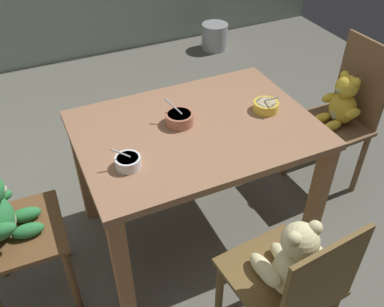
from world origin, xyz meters
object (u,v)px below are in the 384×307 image
Objects in this scene: porridge_bowl_yellow_near_right at (266,106)px; porridge_bowl_white_near_left at (128,162)px; teddy_chair_near_right at (341,111)px; porridge_bowl_terracotta_center at (179,118)px; teddy_chair_near_left at (0,221)px; metal_pail at (215,36)px; dining_table at (196,146)px; teddy_chair_near_front at (291,272)px.

porridge_bowl_white_near_left is (-0.78, -0.13, 0.00)m from porridge_bowl_yellow_near_right.
teddy_chair_near_right is 0.62m from porridge_bowl_yellow_near_right.
porridge_bowl_white_near_left is 0.86× the size of porridge_bowl_terracotta_center.
teddy_chair_near_left reaches higher than metal_pail.
porridge_bowl_yellow_near_right reaches higher than dining_table.
porridge_bowl_yellow_near_right is (0.39, -0.02, 0.15)m from dining_table.
porridge_bowl_white_near_left is at bearing 4.60° from teddy_chair_near_right.
porridge_bowl_terracotta_center is (0.90, 0.11, 0.21)m from teddy_chair_near_left.
porridge_bowl_white_near_left is at bearing 27.77° from teddy_chair_near_front.
dining_table is at bearing -43.00° from porridge_bowl_terracotta_center.
dining_table is at bearing 4.95° from teddy_chair_near_left.
teddy_chair_near_front is at bearing -56.77° from porridge_bowl_white_near_left.
porridge_bowl_terracotta_center is at bearing -121.57° from metal_pail.
teddy_chair_near_right reaches higher than porridge_bowl_terracotta_center.
porridge_bowl_terracotta_center is (-0.09, 0.86, 0.21)m from teddy_chair_near_front.
porridge_bowl_yellow_near_right is (-0.58, -0.04, 0.21)m from teddy_chair_near_right.
metal_pail is at bearing -27.44° from teddy_chair_near_front.
teddy_chair_near_left is (-0.96, -0.05, -0.06)m from dining_table.
teddy_chair_near_right is at bearing -96.89° from metal_pail.
teddy_chair_near_right reaches higher than teddy_chair_near_front.
teddy_chair_near_left is 6.57× the size of porridge_bowl_yellow_near_right.
teddy_chair_near_front is 1.24m from teddy_chair_near_right.
porridge_bowl_yellow_near_right reaches higher than porridge_bowl_white_near_left.
teddy_chair_near_right is 1.05m from porridge_bowl_terracotta_center.
teddy_chair_near_right is 3.61× the size of metal_pail.
dining_table is at bearing -119.59° from metal_pail.
porridge_bowl_white_near_left reaches higher than dining_table.
teddy_chair_near_front reaches higher than porridge_bowl_white_near_left.
teddy_chair_near_left is 6.36× the size of porridge_bowl_terracotta_center.
teddy_chair_near_left reaches higher than porridge_bowl_terracotta_center.
dining_table is 8.26× the size of porridge_bowl_terracotta_center.
porridge_bowl_yellow_near_right is 0.97× the size of porridge_bowl_terracotta_center.
teddy_chair_near_left is at bearing 47.74° from teddy_chair_near_front.
teddy_chair_near_front is 6.36× the size of porridge_bowl_yellow_near_right.
porridge_bowl_yellow_near_right is at bearing 1.47° from teddy_chair_near_right.
teddy_chair_near_left is 3.35× the size of metal_pail.
porridge_bowl_yellow_near_right is 0.46m from porridge_bowl_terracotta_center.
teddy_chair_near_front reaches higher than porridge_bowl_terracotta_center.
teddy_chair_near_right reaches higher than metal_pail.
teddy_chair_near_left is 0.93m from porridge_bowl_terracotta_center.
dining_table is 4.35× the size of metal_pail.
porridge_bowl_white_near_left is 0.45× the size of metal_pail.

